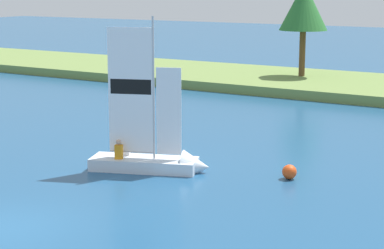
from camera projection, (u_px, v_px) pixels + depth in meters
ground_plane at (6, 228)px, 19.70m from camera, size 200.00×200.00×0.00m
shore_bank at (351, 86)px, 45.16m from camera, size 80.00×10.64×0.62m
shoreline_tree_left at (304, 7)px, 46.83m from camera, size 3.34×3.34×6.50m
sailboat at (161, 158)px, 25.65m from camera, size 4.70×2.79×6.18m
channel_buoy at (289, 172)px, 24.59m from camera, size 0.53×0.53×0.53m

